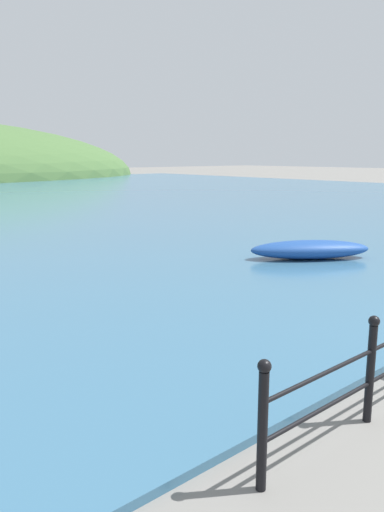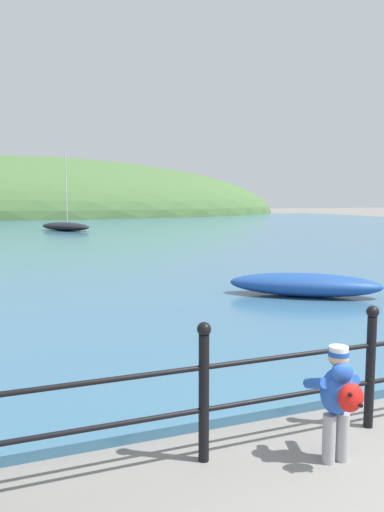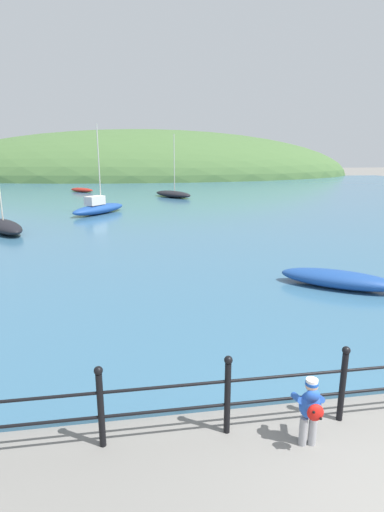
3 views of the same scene
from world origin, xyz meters
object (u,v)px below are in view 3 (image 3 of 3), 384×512
boat_green_fishing (98,208)px  boat_far_left (173,194)px  child_in_coat (310,407)px  boat_nearest_quay (5,226)px  boat_blue_hull (82,190)px  boat_red_dinghy (338,279)px

boat_green_fishing → boat_far_left: 10.79m
child_in_coat → boat_green_fishing: (-4.20, 21.80, -0.11)m
child_in_coat → boat_green_fishing: bearing=100.9°
boat_nearest_quay → boat_green_fishing: boat_green_fishing is taller
child_in_coat → boat_blue_hull: bearing=100.4°
boat_blue_hull → boat_green_fishing: size_ratio=0.51×
child_in_coat → boat_far_left: bearing=87.0°
boat_blue_hull → boat_green_fishing: 15.54m
boat_far_left → boat_blue_hull: bearing=143.6°
boat_nearest_quay → boat_blue_hull: 20.95m
boat_green_fishing → boat_red_dinghy: size_ratio=1.71×
boat_nearest_quay → boat_far_left: 17.74m
boat_nearest_quay → boat_red_dinghy: (11.98, -10.36, -0.06)m
child_in_coat → boat_red_dinghy: (3.62, 5.86, -0.25)m
boat_blue_hull → boat_red_dinghy: bearing=-71.5°
boat_green_fishing → boat_far_left: size_ratio=1.04×
boat_nearest_quay → boat_blue_hull: (1.52, 20.90, -0.10)m
boat_nearest_quay → boat_far_left: (9.99, 14.66, -0.01)m
boat_blue_hull → boat_far_left: (8.47, -6.23, 0.08)m
boat_red_dinghy → boat_blue_hull: bearing=108.5°
child_in_coat → boat_red_dinghy: child_in_coat is taller
child_in_coat → boat_red_dinghy: bearing=58.3°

